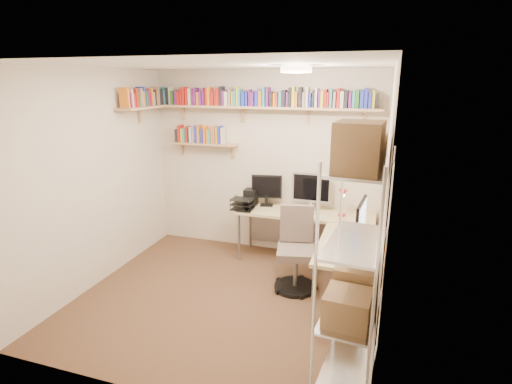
# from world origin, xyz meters

# --- Properties ---
(ground) EXTENTS (3.20, 3.20, 0.00)m
(ground) POSITION_xyz_m (0.00, 0.00, 0.00)
(ground) COLOR #4D3721
(ground) RESTS_ON ground
(room_shell) EXTENTS (3.24, 3.04, 2.52)m
(room_shell) POSITION_xyz_m (0.00, 0.00, 1.55)
(room_shell) COLOR beige
(room_shell) RESTS_ON ground
(wall_shelves) EXTENTS (3.12, 1.09, 0.80)m
(wall_shelves) POSITION_xyz_m (-0.42, 1.30, 2.03)
(wall_shelves) COLOR tan
(wall_shelves) RESTS_ON ground
(corner_desk) EXTENTS (1.85, 1.80, 1.20)m
(corner_desk) POSITION_xyz_m (0.69, 0.98, 0.69)
(corner_desk) COLOR beige
(corner_desk) RESTS_ON ground
(office_chair) EXTENTS (0.52, 0.52, 0.97)m
(office_chair) POSITION_xyz_m (0.69, 0.50, 0.41)
(office_chair) COLOR black
(office_chair) RESTS_ON ground
(wire_rack) EXTENTS (0.47, 0.85, 2.11)m
(wire_rack) POSITION_xyz_m (1.42, -0.98, 1.27)
(wire_rack) COLOR silver
(wire_rack) RESTS_ON ground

